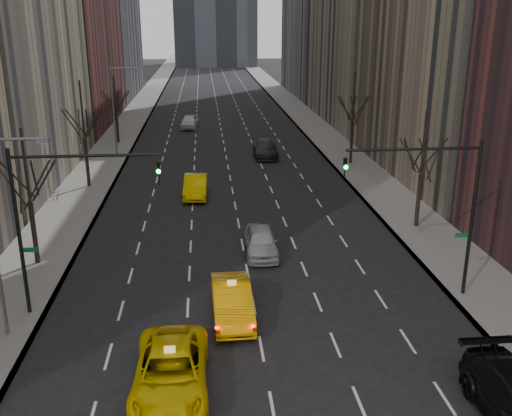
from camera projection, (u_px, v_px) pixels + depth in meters
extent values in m
cube|color=slate|center=(134.00, 117.00, 82.11)|extent=(4.50, 320.00, 0.15)
cube|color=slate|center=(302.00, 115.00, 84.23)|extent=(4.50, 320.00, 0.15)
cylinder|color=black|center=(34.00, 233.00, 32.39)|extent=(0.28, 0.28, 3.57)
cylinder|color=black|center=(25.00, 167.00, 31.16)|extent=(0.16, 0.16, 4.25)
cylinder|color=black|center=(35.00, 178.00, 32.26)|extent=(0.42, 1.80, 2.52)
cylinder|color=black|center=(44.00, 181.00, 31.79)|extent=(1.74, 0.72, 2.52)
cylinder|color=black|center=(37.00, 185.00, 30.98)|extent=(1.46, 1.25, 2.52)
cylinder|color=black|center=(20.00, 187.00, 30.63)|extent=(0.42, 1.80, 2.52)
cylinder|color=black|center=(11.00, 184.00, 31.09)|extent=(1.74, 0.72, 2.52)
cylinder|color=black|center=(18.00, 180.00, 31.91)|extent=(1.46, 1.25, 2.52)
cylinder|color=black|center=(87.00, 163.00, 47.45)|extent=(0.28, 0.28, 3.99)
cylinder|color=black|center=(82.00, 110.00, 46.07)|extent=(0.16, 0.16, 4.75)
cylinder|color=black|center=(87.00, 123.00, 47.25)|extent=(0.42, 1.80, 2.52)
cylinder|color=black|center=(94.00, 124.00, 46.78)|extent=(1.74, 0.72, 2.52)
cylinder|color=black|center=(90.00, 125.00, 45.97)|extent=(1.46, 1.25, 2.52)
cylinder|color=black|center=(79.00, 126.00, 45.62)|extent=(0.42, 1.80, 2.52)
cylinder|color=black|center=(72.00, 125.00, 46.09)|extent=(1.74, 0.72, 2.52)
cylinder|color=black|center=(77.00, 123.00, 46.90)|extent=(1.46, 1.25, 2.52)
cylinder|color=black|center=(117.00, 128.00, 64.56)|extent=(0.28, 0.28, 3.36)
cylinder|color=black|center=(115.00, 95.00, 63.40)|extent=(0.16, 0.16, 4.00)
cylinder|color=black|center=(118.00, 101.00, 64.46)|extent=(0.42, 1.80, 2.52)
cylinder|color=black|center=(123.00, 101.00, 63.99)|extent=(1.74, 0.72, 2.52)
cylinder|color=black|center=(121.00, 103.00, 63.18)|extent=(1.46, 1.25, 2.52)
cylinder|color=black|center=(113.00, 103.00, 62.83)|extent=(0.42, 1.80, 2.52)
cylinder|color=black|center=(108.00, 102.00, 63.30)|extent=(1.74, 0.72, 2.52)
cylinder|color=black|center=(110.00, 101.00, 64.11)|extent=(1.46, 1.25, 2.52)
cylinder|color=black|center=(418.00, 201.00, 38.25)|extent=(0.28, 0.28, 3.57)
cylinder|color=black|center=(424.00, 143.00, 37.02)|extent=(0.16, 0.16, 4.25)
cylinder|color=black|center=(420.00, 154.00, 38.12)|extent=(0.42, 1.80, 2.52)
cylinder|color=black|center=(433.00, 156.00, 37.65)|extent=(1.74, 0.72, 2.52)
cylinder|color=black|center=(435.00, 159.00, 36.84)|extent=(1.46, 1.25, 2.52)
cylinder|color=black|center=(425.00, 160.00, 36.49)|extent=(0.42, 1.80, 2.52)
cylinder|color=black|center=(412.00, 158.00, 36.96)|extent=(1.74, 0.72, 2.52)
cylinder|color=black|center=(410.00, 155.00, 37.77)|extent=(1.46, 1.25, 2.52)
cylinder|color=black|center=(351.00, 143.00, 55.20)|extent=(0.28, 0.28, 3.99)
cylinder|color=black|center=(354.00, 97.00, 53.83)|extent=(0.16, 0.16, 4.75)
cylinder|color=black|center=(353.00, 108.00, 55.00)|extent=(0.42, 1.80, 2.52)
cylinder|color=black|center=(361.00, 109.00, 54.54)|extent=(1.74, 0.72, 2.52)
cylinder|color=black|center=(362.00, 110.00, 53.72)|extent=(1.46, 1.25, 2.52)
cylinder|color=black|center=(354.00, 111.00, 53.37)|extent=(0.42, 1.80, 2.52)
cylinder|color=black|center=(346.00, 110.00, 53.84)|extent=(1.74, 0.72, 2.52)
cylinder|color=black|center=(345.00, 109.00, 54.65)|extent=(1.46, 1.25, 2.52)
cylinder|color=black|center=(19.00, 234.00, 26.13)|extent=(0.18, 0.18, 8.00)
cylinder|color=black|center=(84.00, 156.00, 25.28)|extent=(6.50, 0.14, 0.14)
imported|color=black|center=(159.00, 174.00, 25.84)|extent=(0.18, 0.22, 1.10)
sphere|color=#0CFF33|center=(158.00, 172.00, 25.62)|extent=(0.20, 0.20, 0.20)
cube|color=#0C5926|center=(30.00, 250.00, 26.41)|extent=(0.70, 0.04, 0.22)
cylinder|color=black|center=(472.00, 220.00, 28.00)|extent=(0.18, 0.18, 8.00)
cylinder|color=black|center=(414.00, 149.00, 26.59)|extent=(6.50, 0.14, 0.14)
imported|color=black|center=(345.00, 169.00, 26.59)|extent=(0.18, 0.22, 1.10)
sphere|color=#0CFF33|center=(346.00, 167.00, 26.37)|extent=(0.20, 0.20, 0.20)
cube|color=#0C5926|center=(462.00, 235.00, 28.22)|extent=(0.70, 0.04, 0.22)
cylinder|color=slate|center=(11.00, 139.00, 22.80)|extent=(2.60, 0.14, 0.14)
cube|color=slate|center=(43.00, 141.00, 22.94)|extent=(0.50, 0.22, 0.15)
cylinder|color=slate|center=(114.00, 112.00, 57.13)|extent=(0.16, 0.16, 9.00)
cylinder|color=slate|center=(124.00, 68.00, 55.89)|extent=(2.60, 0.14, 0.14)
cube|color=slate|center=(136.00, 69.00, 56.02)|extent=(0.50, 0.22, 0.15)
imported|color=#E2BE04|center=(171.00, 371.00, 21.55)|extent=(2.84, 6.09, 1.69)
imported|color=#FFA805|center=(232.00, 301.00, 26.92)|extent=(1.94, 5.21, 1.70)
imported|color=#ACAFB5|center=(261.00, 242.00, 34.27)|extent=(1.94, 4.74, 1.61)
imported|color=yellow|center=(196.00, 186.00, 45.51)|extent=(1.97, 5.19, 1.69)
imported|color=#292A2E|center=(265.00, 149.00, 58.73)|extent=(2.49, 5.92, 1.71)
imported|color=white|center=(189.00, 122.00, 74.16)|extent=(2.54, 5.23, 1.72)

